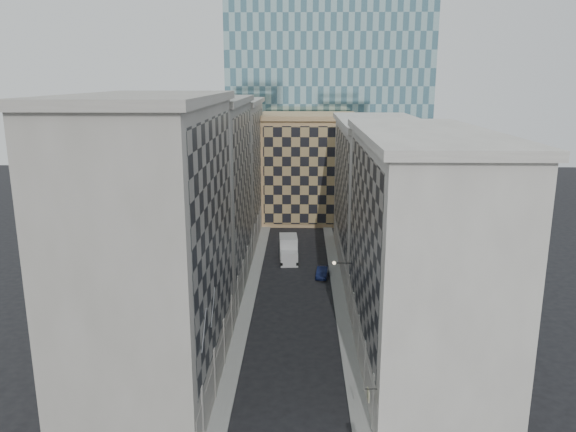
# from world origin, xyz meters

# --- Properties ---
(sidewalk_west) EXTENTS (1.50, 100.00, 0.15)m
(sidewalk_west) POSITION_xyz_m (-5.25, 30.00, 0.07)
(sidewalk_west) COLOR gray
(sidewalk_west) RESTS_ON ground
(sidewalk_east) EXTENTS (1.50, 100.00, 0.15)m
(sidewalk_east) POSITION_xyz_m (5.25, 30.00, 0.07)
(sidewalk_east) COLOR gray
(sidewalk_east) RESTS_ON ground
(bldg_left_a) EXTENTS (10.80, 22.80, 23.70)m
(bldg_left_a) POSITION_xyz_m (-10.88, 11.00, 11.82)
(bldg_left_a) COLOR gray
(bldg_left_a) RESTS_ON ground
(bldg_left_b) EXTENTS (10.80, 22.80, 22.70)m
(bldg_left_b) POSITION_xyz_m (-10.88, 33.00, 11.32)
(bldg_left_b) COLOR gray
(bldg_left_b) RESTS_ON ground
(bldg_left_c) EXTENTS (10.80, 22.80, 21.70)m
(bldg_left_c) POSITION_xyz_m (-10.88, 55.00, 10.83)
(bldg_left_c) COLOR gray
(bldg_left_c) RESTS_ON ground
(bldg_right_a) EXTENTS (10.80, 26.80, 20.70)m
(bldg_right_a) POSITION_xyz_m (10.88, 15.00, 10.32)
(bldg_right_a) COLOR #B2ACA3
(bldg_right_a) RESTS_ON ground
(bldg_right_b) EXTENTS (10.80, 28.80, 19.70)m
(bldg_right_b) POSITION_xyz_m (10.89, 42.00, 9.85)
(bldg_right_b) COLOR #B2ACA3
(bldg_right_b) RESTS_ON ground
(tan_block) EXTENTS (16.80, 14.80, 18.80)m
(tan_block) POSITION_xyz_m (2.00, 67.90, 9.44)
(tan_block) COLOR tan
(tan_block) RESTS_ON ground
(church_tower) EXTENTS (7.20, 7.20, 51.50)m
(church_tower) POSITION_xyz_m (0.00, 82.00, 26.95)
(church_tower) COLOR #302B26
(church_tower) RESTS_ON ground
(flagpoles_left) EXTENTS (0.10, 6.33, 2.33)m
(flagpoles_left) POSITION_xyz_m (-5.90, 6.00, 8.00)
(flagpoles_left) COLOR gray
(flagpoles_left) RESTS_ON ground
(bracket_lamp) EXTENTS (1.98, 0.36, 0.36)m
(bracket_lamp) POSITION_xyz_m (4.38, 24.00, 6.20)
(bracket_lamp) COLOR black
(bracket_lamp) RESTS_ON ground
(box_truck) EXTENTS (2.80, 6.14, 3.30)m
(box_truck) POSITION_xyz_m (-0.99, 43.54, 1.44)
(box_truck) COLOR beige
(box_truck) RESTS_ON ground
(dark_car) EXTENTS (1.88, 4.11, 1.31)m
(dark_car) POSITION_xyz_m (3.50, 36.81, 0.65)
(dark_car) COLOR #10183D
(dark_car) RESTS_ON ground
(shop_sign) EXTENTS (0.89, 0.78, 0.86)m
(shop_sign) POSITION_xyz_m (5.41, 3.00, 3.83)
(shop_sign) COLOR black
(shop_sign) RESTS_ON ground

